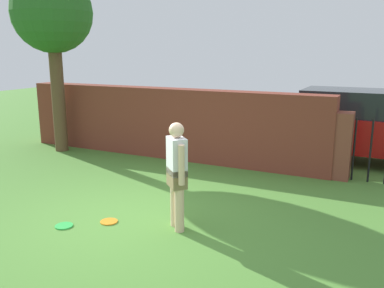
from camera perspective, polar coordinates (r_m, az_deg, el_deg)
name	(u,v)px	position (r m, az deg, el deg)	size (l,w,h in m)	color
ground_plane	(136,218)	(6.67, -7.85, -10.28)	(40.00, 40.00, 0.00)	#4C8433
brick_wall	(166,123)	(10.17, -3.69, 2.98)	(8.09, 0.50, 1.73)	brown
tree	(52,16)	(11.25, -19.00, 16.65)	(2.02, 2.02, 4.57)	brown
person	(177,171)	(5.96, -2.14, -3.83)	(0.41, 0.41, 1.62)	beige
car	(345,125)	(10.53, 20.68, 2.50)	(4.21, 1.95, 1.72)	#A51111
frisbee_orange	(109,222)	(6.60, -11.56, -10.61)	(0.27, 0.27, 0.02)	orange
frisbee_green	(64,226)	(6.62, -17.51, -10.88)	(0.27, 0.27, 0.02)	green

